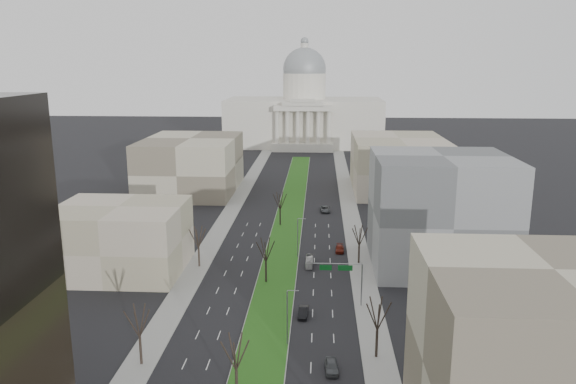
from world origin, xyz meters
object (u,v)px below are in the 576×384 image
at_px(car_grey_near, 331,366).
at_px(car_grey_far, 325,209).
at_px(car_black, 303,312).
at_px(box_van, 309,261).
at_px(car_red, 340,249).

bearing_deg(car_grey_near, car_grey_far, 86.65).
height_order(car_black, box_van, box_van).
xyz_separation_m(car_grey_near, car_black, (-4.55, 17.53, -0.02)).
bearing_deg(car_black, car_grey_far, 89.54).
bearing_deg(car_black, car_red, 80.83).
relative_size(car_grey_near, car_grey_far, 0.80).
xyz_separation_m(car_black, car_grey_far, (4.26, 69.50, 0.04)).
distance_m(car_red, car_grey_far, 35.36).
bearing_deg(car_grey_near, car_black, 101.02).
bearing_deg(car_grey_far, car_black, -98.94).
bearing_deg(car_grey_near, box_van, 91.85).
xyz_separation_m(car_grey_near, car_red, (2.86, 51.81, -0.09)).
height_order(car_red, car_grey_far, car_grey_far).
bearing_deg(car_grey_far, car_grey_near, -95.24).
relative_size(car_black, car_grey_far, 0.81).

